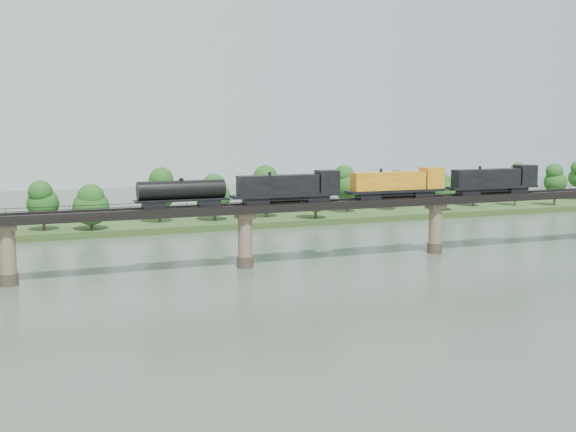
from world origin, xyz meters
name	(u,v)px	position (x,y,z in m)	size (l,w,h in m)	color
ground	(310,307)	(0.00, 0.00, 0.00)	(400.00, 400.00, 0.00)	#394738
far_bank	(178,223)	(0.00, 85.00, 0.80)	(300.00, 24.00, 1.60)	#2A451B
bridge	(245,238)	(0.00, 30.00, 5.46)	(236.00, 30.00, 11.50)	#473A2D
bridge_superstructure	(245,203)	(0.00, 30.00, 11.79)	(220.00, 4.90, 0.75)	black
far_treeline	(148,194)	(-8.21, 80.52, 8.83)	(289.06, 17.54, 13.60)	#382619
freight_train	(362,185)	(23.36, 30.00, 14.24)	(83.40, 3.25, 5.74)	black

